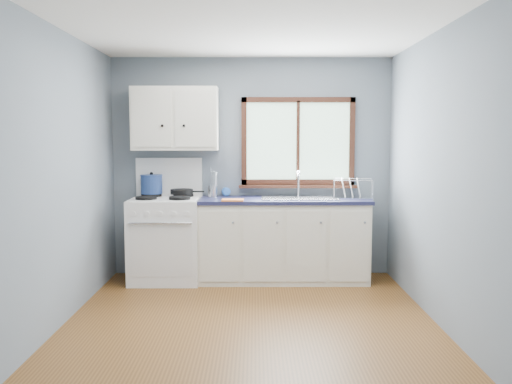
{
  "coord_description": "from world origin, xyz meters",
  "views": [
    {
      "loc": [
        0.04,
        -4.47,
        1.58
      ],
      "look_at": [
        0.05,
        0.9,
        1.05
      ],
      "focal_mm": 38.0,
      "sensor_mm": 36.0,
      "label": 1
    }
  ],
  "objects_px": {
    "stockpot": "(152,184)",
    "utensil_crock": "(212,191)",
    "base_cabinets": "(283,244)",
    "dish_rack": "(352,193)",
    "gas_range": "(166,237)",
    "thermos": "(214,184)",
    "skillet": "(182,192)",
    "sink": "(300,204)"
  },
  "relations": [
    {
      "from": "skillet",
      "to": "thermos",
      "type": "bearing_deg",
      "value": 9.33
    },
    {
      "from": "gas_range",
      "to": "dish_rack",
      "type": "height_order",
      "value": "gas_range"
    },
    {
      "from": "stockpot",
      "to": "utensil_crock",
      "type": "height_order",
      "value": "utensil_crock"
    },
    {
      "from": "utensil_crock",
      "to": "base_cabinets",
      "type": "bearing_deg",
      "value": -10.87
    },
    {
      "from": "base_cabinets",
      "to": "skillet",
      "type": "distance_m",
      "value": 1.28
    },
    {
      "from": "skillet",
      "to": "thermos",
      "type": "xyz_separation_m",
      "value": [
        0.36,
        0.06,
        0.08
      ]
    },
    {
      "from": "utensil_crock",
      "to": "dish_rack",
      "type": "bearing_deg",
      "value": -4.48
    },
    {
      "from": "dish_rack",
      "to": "utensil_crock",
      "type": "bearing_deg",
      "value": -174.99
    },
    {
      "from": "thermos",
      "to": "base_cabinets",
      "type": "bearing_deg",
      "value": -12.22
    },
    {
      "from": "gas_range",
      "to": "skillet",
      "type": "bearing_deg",
      "value": 38.04
    },
    {
      "from": "dish_rack",
      "to": "skillet",
      "type": "bearing_deg",
      "value": -172.95
    },
    {
      "from": "base_cabinets",
      "to": "thermos",
      "type": "height_order",
      "value": "thermos"
    },
    {
      "from": "gas_range",
      "to": "skillet",
      "type": "distance_m",
      "value": 0.54
    },
    {
      "from": "stockpot",
      "to": "thermos",
      "type": "bearing_deg",
      "value": 2.71
    },
    {
      "from": "sink",
      "to": "dish_rack",
      "type": "distance_m",
      "value": 0.6
    },
    {
      "from": "sink",
      "to": "thermos",
      "type": "relative_size",
      "value": 2.95
    },
    {
      "from": "base_cabinets",
      "to": "sink",
      "type": "xyz_separation_m",
      "value": [
        0.18,
        -0.0,
        0.45
      ]
    },
    {
      "from": "base_cabinets",
      "to": "dish_rack",
      "type": "height_order",
      "value": "dish_rack"
    },
    {
      "from": "skillet",
      "to": "sink",
      "type": "bearing_deg",
      "value": -4.42
    },
    {
      "from": "base_cabinets",
      "to": "dish_rack",
      "type": "xyz_separation_m",
      "value": [
        0.77,
        0.03,
        0.57
      ]
    },
    {
      "from": "skillet",
      "to": "utensil_crock",
      "type": "height_order",
      "value": "utensil_crock"
    },
    {
      "from": "thermos",
      "to": "skillet",
      "type": "bearing_deg",
      "value": -171.11
    },
    {
      "from": "gas_range",
      "to": "sink",
      "type": "distance_m",
      "value": 1.53
    },
    {
      "from": "gas_range",
      "to": "skillet",
      "type": "relative_size",
      "value": 3.55
    },
    {
      "from": "utensil_crock",
      "to": "thermos",
      "type": "xyz_separation_m",
      "value": [
        0.02,
        0.02,
        0.07
      ]
    },
    {
      "from": "skillet",
      "to": "thermos",
      "type": "height_order",
      "value": "thermos"
    },
    {
      "from": "sink",
      "to": "base_cabinets",
      "type": "bearing_deg",
      "value": 179.87
    },
    {
      "from": "sink",
      "to": "utensil_crock",
      "type": "distance_m",
      "value": 1.0
    },
    {
      "from": "base_cabinets",
      "to": "dish_rack",
      "type": "distance_m",
      "value": 0.96
    },
    {
      "from": "base_cabinets",
      "to": "stockpot",
      "type": "xyz_separation_m",
      "value": [
        -1.48,
        0.13,
        0.66
      ]
    },
    {
      "from": "gas_range",
      "to": "sink",
      "type": "height_order",
      "value": "gas_range"
    },
    {
      "from": "sink",
      "to": "stockpot",
      "type": "xyz_separation_m",
      "value": [
        -1.66,
        0.14,
        0.21
      ]
    },
    {
      "from": "gas_range",
      "to": "utensil_crock",
      "type": "bearing_deg",
      "value": 18.74
    },
    {
      "from": "gas_range",
      "to": "base_cabinets",
      "type": "height_order",
      "value": "gas_range"
    },
    {
      "from": "gas_range",
      "to": "sink",
      "type": "relative_size",
      "value": 1.62
    },
    {
      "from": "sink",
      "to": "dish_rack",
      "type": "height_order",
      "value": "sink"
    },
    {
      "from": "gas_range",
      "to": "dish_rack",
      "type": "distance_m",
      "value": 2.13
    },
    {
      "from": "base_cabinets",
      "to": "skillet",
      "type": "bearing_deg",
      "value": 174.39
    },
    {
      "from": "skillet",
      "to": "thermos",
      "type": "distance_m",
      "value": 0.37
    },
    {
      "from": "gas_range",
      "to": "utensil_crock",
      "type": "height_order",
      "value": "gas_range"
    },
    {
      "from": "sink",
      "to": "skillet",
      "type": "height_order",
      "value": "sink"
    },
    {
      "from": "stockpot",
      "to": "utensil_crock",
      "type": "bearing_deg",
      "value": 1.54
    }
  ]
}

